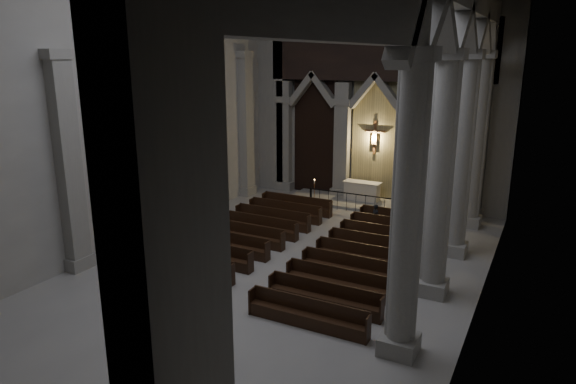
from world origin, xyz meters
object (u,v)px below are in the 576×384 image
at_px(altar_rail, 356,200).
at_px(candle_stand_left, 314,198).
at_px(pews, 300,248).
at_px(worshipper, 375,217).
at_px(altar, 362,191).
at_px(candle_stand_right, 412,211).

height_order(altar_rail, candle_stand_left, candle_stand_left).
height_order(pews, worshipper, worshipper).
relative_size(candle_stand_left, pews, 0.13).
height_order(altar, candle_stand_left, candle_stand_left).
bearing_deg(altar, pews, -87.67).
distance_m(altar_rail, candle_stand_right, 2.84).
bearing_deg(candle_stand_left, pews, -69.74).
height_order(altar, pews, altar).
xyz_separation_m(altar_rail, worshipper, (1.70, -2.05, -0.09)).
distance_m(altar_rail, worshipper, 2.66).
xyz_separation_m(candle_stand_right, worshipper, (-1.10, -2.48, 0.24)).
height_order(altar, altar_rail, altar).
relative_size(pews, worshipper, 8.96).
distance_m(pews, worshipper, 4.69).
xyz_separation_m(altar, candle_stand_right, (3.13, -1.46, -0.31)).
relative_size(altar_rail, worshipper, 4.41).
xyz_separation_m(candle_stand_right, pews, (-2.79, -6.84, -0.07)).
relative_size(candle_stand_left, worshipper, 1.19).
height_order(altar_rail, pews, altar_rail).
height_order(candle_stand_left, worshipper, candle_stand_left).
bearing_deg(candle_stand_right, altar_rail, -171.35).
bearing_deg(pews, candle_stand_left, 110.26).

